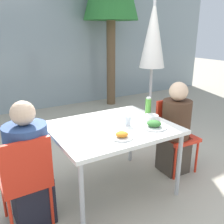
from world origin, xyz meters
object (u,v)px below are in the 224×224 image
(chair_right, at_px, (174,129))
(closed_umbrella, at_px, (153,40))
(person_right, at_px, (175,131))
(bottle, at_px, (148,107))
(drinking_cup, at_px, (128,121))
(salad_bowl, at_px, (151,117))
(person_left, at_px, (29,168))
(chair_left, at_px, (26,176))

(chair_right, height_order, closed_umbrella, closed_umbrella)
(person_right, height_order, bottle, person_right)
(person_right, height_order, drinking_cup, person_right)
(person_right, height_order, salad_bowl, person_right)
(bottle, bearing_deg, person_right, -16.84)
(person_left, xyz_separation_m, salad_bowl, (1.32, -0.03, 0.25))
(person_right, height_order, closed_umbrella, closed_umbrella)
(closed_umbrella, bearing_deg, chair_right, -111.60)
(bottle, bearing_deg, chair_right, -3.93)
(person_right, xyz_separation_m, drinking_cup, (-0.70, -0.02, 0.27))
(closed_umbrella, height_order, bottle, closed_umbrella)
(chair_left, distance_m, person_right, 1.76)
(bottle, bearing_deg, closed_umbrella, 49.53)
(person_left, relative_size, chair_right, 1.30)
(chair_left, height_order, person_right, person_right)
(chair_left, distance_m, person_left, 0.10)
(bottle, bearing_deg, person_left, -176.55)
(chair_left, xyz_separation_m, person_right, (1.76, 0.06, 0.02))
(drinking_cup, relative_size, salad_bowl, 0.63)
(closed_umbrella, bearing_deg, chair_left, -153.97)
(chair_left, distance_m, chair_right, 1.82)
(person_left, xyz_separation_m, chair_right, (1.76, 0.05, -0.02))
(chair_left, height_order, chair_right, same)
(chair_left, height_order, person_left, person_left)
(salad_bowl, bearing_deg, person_right, 1.64)
(person_right, bearing_deg, chair_right, -121.98)
(closed_umbrella, distance_m, bottle, 1.37)
(chair_left, height_order, drinking_cup, chair_left)
(person_left, bearing_deg, closed_umbrella, 23.26)
(person_left, height_order, bottle, person_left)
(salad_bowl, bearing_deg, person_left, 178.52)
(person_left, bearing_deg, salad_bowl, -2.97)
(chair_right, height_order, salad_bowl, chair_right)
(person_left, height_order, chair_right, person_left)
(chair_left, xyz_separation_m, closed_umbrella, (2.18, 1.06, 1.03))
(chair_left, height_order, closed_umbrella, closed_umbrella)
(closed_umbrella, height_order, drinking_cup, closed_umbrella)
(chair_right, relative_size, drinking_cup, 9.13)
(closed_umbrella, distance_m, salad_bowl, 1.51)
(closed_umbrella, bearing_deg, bottle, -130.47)
(chair_right, bearing_deg, salad_bowl, 14.30)
(chair_left, relative_size, bottle, 3.97)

